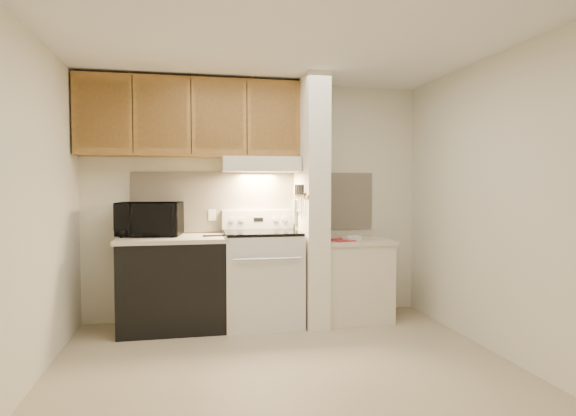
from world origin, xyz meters
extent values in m
plane|color=tan|center=(0.00, 0.00, 0.00)|extent=(3.60, 3.60, 0.00)
plane|color=white|center=(0.00, 0.00, 2.50)|extent=(3.60, 3.60, 0.00)
cube|color=silver|center=(0.00, 1.50, 1.25)|extent=(3.60, 2.50, 0.02)
cube|color=silver|center=(-1.80, 0.00, 1.25)|extent=(0.02, 3.00, 2.50)
cube|color=silver|center=(1.80, 0.00, 1.25)|extent=(0.02, 3.00, 2.50)
cube|color=beige|center=(0.00, 1.49, 1.24)|extent=(2.60, 0.02, 0.63)
cube|color=silver|center=(0.00, 1.16, 0.46)|extent=(0.76, 0.65, 0.92)
cube|color=black|center=(0.00, 0.84, 0.50)|extent=(0.50, 0.01, 0.30)
cylinder|color=silver|center=(0.00, 0.80, 0.72)|extent=(0.65, 0.02, 0.02)
cube|color=black|center=(0.00, 1.16, 0.94)|extent=(0.74, 0.64, 0.03)
cube|color=silver|center=(0.00, 1.44, 1.05)|extent=(0.76, 0.08, 0.20)
cube|color=black|center=(0.00, 1.40, 1.05)|extent=(0.10, 0.01, 0.04)
cylinder|color=silver|center=(-0.28, 1.40, 1.05)|extent=(0.05, 0.02, 0.05)
cylinder|color=silver|center=(-0.18, 1.40, 1.05)|extent=(0.05, 0.02, 0.05)
cylinder|color=silver|center=(0.18, 1.40, 1.05)|extent=(0.05, 0.02, 0.05)
cylinder|color=silver|center=(0.28, 1.40, 1.05)|extent=(0.05, 0.02, 0.05)
cube|color=black|center=(-0.88, 1.17, 0.43)|extent=(1.00, 0.63, 0.87)
cube|color=beige|center=(-0.88, 1.17, 0.89)|extent=(1.04, 0.67, 0.04)
cube|color=black|center=(-0.48, 1.13, 0.92)|extent=(0.22, 0.09, 0.01)
cylinder|color=#206A58|center=(-1.23, 1.39, 0.96)|extent=(0.11, 0.11, 0.10)
cube|color=beige|center=(-0.48, 1.48, 1.10)|extent=(0.08, 0.01, 0.12)
imported|color=black|center=(-1.10, 1.31, 1.08)|extent=(0.65, 0.49, 0.33)
cube|color=white|center=(0.51, 1.15, 1.25)|extent=(0.22, 0.70, 2.50)
cube|color=olive|center=(0.39, 1.15, 1.30)|extent=(0.01, 0.70, 0.04)
cube|color=black|center=(0.39, 1.10, 1.32)|extent=(0.02, 0.42, 0.04)
cube|color=silver|center=(0.38, 0.95, 1.22)|extent=(0.01, 0.03, 0.16)
cylinder|color=black|center=(0.38, 0.95, 1.37)|extent=(0.02, 0.02, 0.10)
cube|color=silver|center=(0.38, 1.03, 1.21)|extent=(0.01, 0.04, 0.18)
cylinder|color=black|center=(0.38, 1.02, 1.37)|extent=(0.02, 0.02, 0.10)
cube|color=silver|center=(0.38, 1.11, 1.20)|extent=(0.01, 0.04, 0.20)
cylinder|color=black|center=(0.38, 1.10, 1.37)|extent=(0.02, 0.02, 0.10)
cube|color=silver|center=(0.38, 1.17, 1.22)|extent=(0.01, 0.04, 0.16)
cylinder|color=black|center=(0.38, 1.17, 1.37)|extent=(0.02, 0.02, 0.10)
cube|color=silver|center=(0.38, 1.27, 1.21)|extent=(0.01, 0.04, 0.18)
cylinder|color=black|center=(0.38, 1.27, 1.37)|extent=(0.02, 0.02, 0.10)
cube|color=slate|center=(0.38, 1.32, 1.13)|extent=(0.03, 0.10, 0.25)
cube|color=beige|center=(0.97, 1.15, 0.40)|extent=(0.70, 0.60, 0.81)
cube|color=beige|center=(0.97, 1.15, 0.83)|extent=(0.74, 0.64, 0.04)
cube|color=#B02329|center=(0.79, 1.03, 0.85)|extent=(0.27, 0.32, 0.01)
cube|color=white|center=(0.92, 1.05, 0.87)|extent=(0.20, 0.17, 0.04)
cube|color=beige|center=(0.00, 1.28, 1.62)|extent=(0.78, 0.44, 0.15)
cube|color=beige|center=(0.00, 1.07, 1.58)|extent=(0.78, 0.04, 0.06)
cube|color=olive|center=(-0.69, 1.32, 2.08)|extent=(2.18, 0.33, 0.77)
cube|color=olive|center=(-1.51, 1.17, 2.08)|extent=(0.46, 0.01, 0.63)
cube|color=black|center=(-1.23, 1.16, 2.08)|extent=(0.01, 0.01, 0.73)
cube|color=olive|center=(-0.96, 1.17, 2.08)|extent=(0.46, 0.01, 0.63)
cube|color=black|center=(-0.69, 1.16, 2.08)|extent=(0.01, 0.01, 0.73)
cube|color=olive|center=(-0.42, 1.17, 2.08)|extent=(0.46, 0.01, 0.63)
cube|color=black|center=(-0.14, 1.16, 2.08)|extent=(0.01, 0.01, 0.73)
cube|color=olive|center=(0.13, 1.17, 2.08)|extent=(0.46, 0.01, 0.63)
camera|label=1|loc=(-0.70, -3.64, 1.41)|focal=30.00mm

